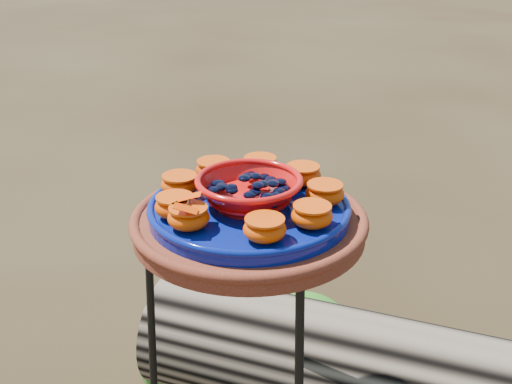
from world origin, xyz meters
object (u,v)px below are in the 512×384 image
Objects in this scene: terracotta_saucer at (249,225)px; cobalt_plate at (249,210)px; red_bowl at (249,192)px; plant_stand at (250,379)px.

cobalt_plate is at bearing 0.00° from terracotta_saucer.
red_bowl is (0.00, 0.00, 0.07)m from terracotta_saucer.
cobalt_plate is 0.04m from red_bowl.
red_bowl is at bearing 0.00° from plant_stand.
terracotta_saucer is 0.07m from red_bowl.
plant_stand is 0.37m from terracotta_saucer.
plant_stand is 0.40m from cobalt_plate.
terracotta_saucer is at bearing 0.00° from red_bowl.
red_bowl is (0.00, 0.00, 0.04)m from cobalt_plate.
cobalt_plate is (0.00, 0.00, 0.40)m from plant_stand.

